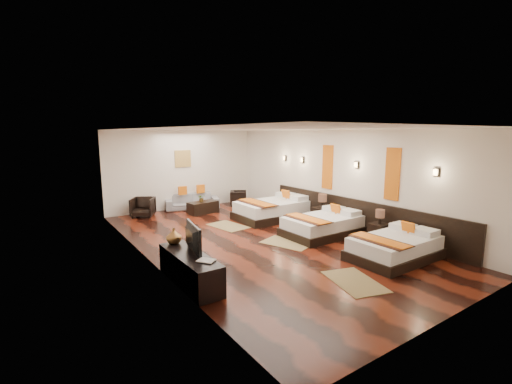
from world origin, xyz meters
TOP-DOWN VIEW (x-y plane):
  - floor at (0.00, 0.00)m, footprint 5.50×9.50m
  - ceiling at (0.00, 0.00)m, footprint 5.50×9.50m
  - back_wall at (0.00, 4.75)m, footprint 5.50×0.01m
  - left_wall at (-2.75, 0.00)m, footprint 0.01×9.50m
  - right_wall at (2.75, 0.00)m, footprint 0.01×9.50m
  - headboard_panel at (2.71, -0.80)m, footprint 0.08×6.60m
  - bed_near at (1.70, -2.79)m, footprint 1.99×1.25m
  - bed_mid at (1.70, -0.62)m, footprint 2.08×1.31m
  - bed_far at (1.70, 1.59)m, footprint 2.32×1.46m
  - nightstand_a at (2.44, -1.82)m, footprint 0.42×0.42m
  - nightstand_b at (2.44, 0.18)m, footprint 0.47×0.47m
  - jute_mat_near at (0.02, -3.11)m, footprint 1.06×1.36m
  - jute_mat_mid at (0.45, -0.63)m, footprint 1.12×1.39m
  - jute_mat_far at (0.04, 1.60)m, footprint 0.94×1.31m
  - tv_console at (-2.50, -1.46)m, footprint 0.50×1.80m
  - tv at (-2.45, -1.34)m, footprint 0.27×0.91m
  - book at (-2.50, -2.02)m, footprint 0.34×0.36m
  - figurine at (-2.50, -0.72)m, footprint 0.30×0.30m
  - sofa at (0.18, 4.45)m, footprint 2.01×1.24m
  - armchair_left at (-1.66, 4.19)m, footprint 0.95×0.96m
  - armchair_right at (1.89, 4.03)m, footprint 0.83×0.83m
  - coffee_table at (0.18, 3.57)m, footprint 1.06×0.63m
  - table_plant at (0.13, 3.57)m, footprint 0.26×0.24m
  - orange_panel_a at (2.73, -1.90)m, footprint 0.04×0.40m
  - orange_panel_b at (2.73, 0.30)m, footprint 0.04×0.40m
  - sconce_near at (2.70, -3.00)m, footprint 0.07×0.12m
  - sconce_mid at (2.70, -0.80)m, footprint 0.07×0.12m
  - sconce_far at (2.70, 1.40)m, footprint 0.07×0.12m
  - sconce_lounge at (2.70, 2.30)m, footprint 0.07×0.12m
  - gold_artwork at (0.00, 4.73)m, footprint 0.60×0.04m

SIDE VIEW (x-z plane):
  - floor at x=0.00m, z-range -0.01..0.01m
  - jute_mat_near at x=0.02m, z-range 0.00..0.01m
  - jute_mat_mid at x=0.45m, z-range 0.00..0.01m
  - jute_mat_far at x=0.04m, z-range 0.00..0.01m
  - coffee_table at x=0.18m, z-range 0.00..0.40m
  - bed_near at x=1.70m, z-range -0.12..0.64m
  - bed_mid at x=1.70m, z-range -0.13..0.67m
  - sofa at x=0.18m, z-range 0.00..0.55m
  - tv_console at x=-2.50m, z-range 0.00..0.55m
  - armchair_right at x=1.89m, z-range 0.00..0.56m
  - nightstand_a at x=2.44m, z-range -0.12..0.70m
  - bed_far at x=1.70m, z-range -0.14..0.74m
  - armchair_left at x=-1.66m, z-range 0.00..0.64m
  - nightstand_b at x=2.44m, z-range -0.14..0.79m
  - headboard_panel at x=2.71m, z-range 0.00..0.90m
  - table_plant at x=0.13m, z-range 0.40..0.67m
  - book at x=-2.50m, z-range 0.55..0.58m
  - figurine at x=-2.50m, z-range 0.55..0.87m
  - tv at x=-2.45m, z-range 0.55..1.07m
  - back_wall at x=0.00m, z-range 0.00..2.80m
  - left_wall at x=-2.75m, z-range 0.00..2.80m
  - right_wall at x=2.75m, z-range 0.00..2.80m
  - orange_panel_a at x=2.73m, z-range 1.05..2.35m
  - orange_panel_b at x=2.73m, z-range 1.05..2.35m
  - gold_artwork at x=0.00m, z-range 1.50..2.10m
  - sconce_near at x=2.70m, z-range 1.76..1.94m
  - sconce_mid at x=2.70m, z-range 1.76..1.94m
  - sconce_far at x=2.70m, z-range 1.76..1.94m
  - sconce_lounge at x=2.70m, z-range 1.76..1.94m
  - ceiling at x=0.00m, z-range 2.79..2.80m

